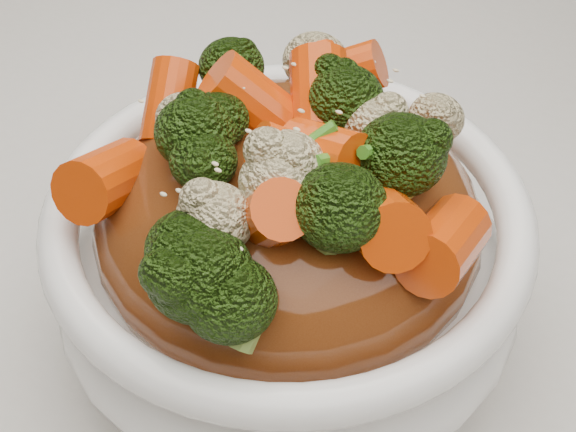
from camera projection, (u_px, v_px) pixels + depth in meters
The scene contains 8 objects.
tablecloth at pixel (294, 268), 0.52m from camera, with size 1.20×0.80×0.04m, color silver.
bowl at pixel (288, 266), 0.43m from camera, with size 0.23×0.23×0.09m, color white, non-canonical shape.
sauce_base at pixel (288, 221), 0.41m from camera, with size 0.18×0.18×0.10m, color #602C10.
carrots at pixel (288, 109), 0.37m from camera, with size 0.18×0.18×0.05m, color #D43F06, non-canonical shape.
broccoli at pixel (288, 111), 0.37m from camera, with size 0.18×0.18×0.05m, color black, non-canonical shape.
cauliflower at pixel (288, 115), 0.37m from camera, with size 0.18×0.18×0.04m, color beige, non-canonical shape.
scallions at pixel (288, 107), 0.36m from camera, with size 0.14×0.14×0.02m, color #397D1C, non-canonical shape.
sesame_seeds at pixel (288, 107), 0.36m from camera, with size 0.16×0.16×0.01m, color beige, non-canonical shape.
Camera 1 is at (0.19, -0.29, 1.11)m, focal length 55.00 mm.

